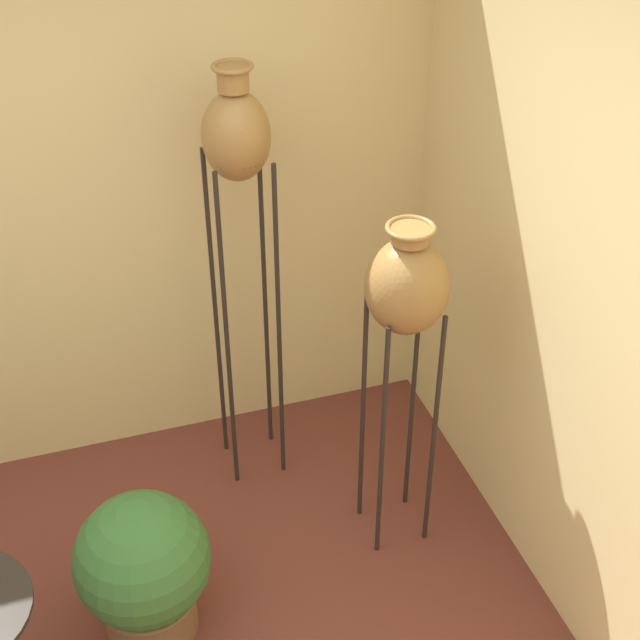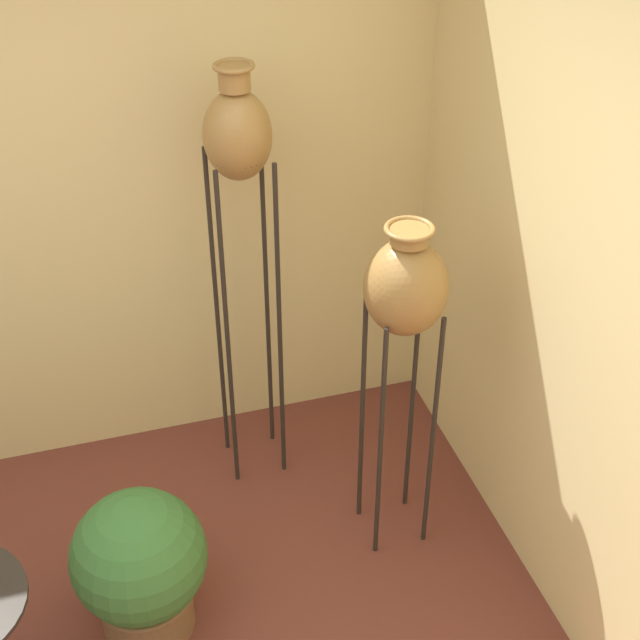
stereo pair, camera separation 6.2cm
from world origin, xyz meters
The scene contains 4 objects.
wall_back centered at (0.00, 1.85, 1.35)m, with size 7.64×0.06×2.70m.
vase_stand_tall centered at (0.88, 1.48, 1.59)m, with size 0.26×0.26×1.93m.
vase_stand_medium centered at (1.35, 0.88, 1.23)m, with size 0.31×0.31×1.50m.
potted_plant centered at (0.26, 0.68, 0.34)m, with size 0.51×0.51×0.65m.
Camera 1 is at (0.21, -1.62, 2.99)m, focal length 50.00 mm.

